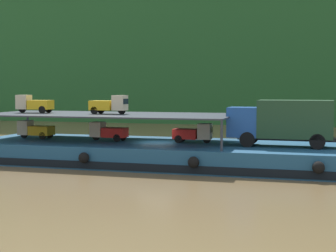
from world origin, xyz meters
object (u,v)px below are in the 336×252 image
(mini_truck_lower_mid, at_px, (193,133))
(mini_truck_upper_stern, at_px, (34,104))
(mini_truck_lower_stern, at_px, (35,130))
(mini_truck_lower_aft, at_px, (108,131))
(covered_lorry, at_px, (283,121))
(mini_truck_upper_mid, at_px, (109,105))
(cargo_barge, at_px, (158,153))

(mini_truck_lower_mid, xyz_separation_m, mini_truck_upper_stern, (-12.46, -0.51, 2.00))
(mini_truck_lower_stern, relative_size, mini_truck_lower_aft, 0.99)
(mini_truck_lower_mid, bearing_deg, covered_lorry, -5.78)
(mini_truck_upper_mid, bearing_deg, mini_truck_upper_stern, 179.14)
(cargo_barge, xyz_separation_m, mini_truck_lower_aft, (-3.90, 0.17, 1.44))
(mini_truck_lower_stern, distance_m, mini_truck_upper_mid, 6.68)
(covered_lorry, xyz_separation_m, mini_truck_lower_aft, (-12.68, 0.30, -1.00))
(mini_truck_lower_stern, height_order, mini_truck_lower_aft, same)
(covered_lorry, bearing_deg, mini_truck_lower_stern, 178.93)
(covered_lorry, distance_m, mini_truck_lower_mid, 6.37)
(cargo_barge, bearing_deg, mini_truck_upper_mid, -178.43)
(covered_lorry, bearing_deg, mini_truck_upper_stern, 179.63)
(covered_lorry, xyz_separation_m, mini_truck_lower_stern, (-18.80, 0.35, -1.00))
(mini_truck_lower_aft, relative_size, mini_truck_upper_mid, 1.00)
(cargo_barge, bearing_deg, mini_truck_lower_mid, 11.34)
(covered_lorry, bearing_deg, cargo_barge, 179.17)
(covered_lorry, distance_m, mini_truck_lower_aft, 12.72)
(cargo_barge, bearing_deg, covered_lorry, -0.83)
(covered_lorry, xyz_separation_m, mini_truck_lower_mid, (-6.26, 0.63, -1.00))
(cargo_barge, relative_size, mini_truck_upper_stern, 9.86)
(mini_truck_lower_aft, bearing_deg, mini_truck_upper_mid, -47.53)
(mini_truck_lower_stern, relative_size, mini_truck_lower_mid, 1.00)
(covered_lorry, bearing_deg, mini_truck_upper_mid, 179.87)
(cargo_barge, distance_m, covered_lorry, 9.11)
(covered_lorry, xyz_separation_m, mini_truck_upper_mid, (-12.43, 0.03, 1.00))
(mini_truck_lower_aft, distance_m, mini_truck_upper_mid, 2.03)
(mini_truck_upper_stern, height_order, mini_truck_upper_mid, same)
(mini_truck_upper_mid, bearing_deg, covered_lorry, -0.13)
(covered_lorry, distance_m, mini_truck_upper_mid, 12.47)
(mini_truck_lower_stern, height_order, mini_truck_upper_stern, mini_truck_upper_stern)
(mini_truck_lower_stern, bearing_deg, mini_truck_lower_mid, 1.30)
(mini_truck_upper_stern, bearing_deg, mini_truck_lower_mid, 2.35)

